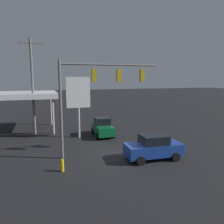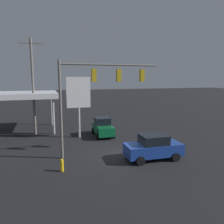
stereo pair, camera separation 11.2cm
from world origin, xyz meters
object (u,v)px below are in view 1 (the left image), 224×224
Objects in this scene: traffic_signal_assembly at (97,86)px; price_sign at (78,95)px; sedan_far at (154,147)px; hatchback_crossing at (103,127)px; utility_pole at (32,85)px; fire_hydrant at (62,165)px.

price_sign is (0.61, -5.65, -1.14)m from traffic_signal_assembly.
price_sign is 1.42× the size of sedan_far.
hatchback_crossing is (-2.55, 0.07, -3.57)m from price_sign.
utility_pole reaches higher than traffic_signal_assembly.
price_sign is 9.80m from sedan_far.
price_sign is at bearing -107.27° from fire_hydrant.
sedan_far is 8.13m from hatchback_crossing.
fire_hydrant is at bearing 38.29° from traffic_signal_assembly.
utility_pole is 8.88m from hatchback_crossing.
hatchback_crossing is 4.39× the size of fire_hydrant.
traffic_signal_assembly reaches higher than price_sign.
traffic_signal_assembly reaches higher than fire_hydrant.
traffic_signal_assembly is 1.26× the size of price_sign.
hatchback_crossing is at bearing -122.22° from fire_hydrant.
utility_pole reaches higher than hatchback_crossing.
sedan_far is at bearing 148.71° from traffic_signal_assembly.
sedan_far is (-8.90, 10.86, -4.57)m from utility_pole.
hatchback_crossing is (-1.95, -5.59, -4.71)m from traffic_signal_assembly.
traffic_signal_assembly is at bearing 120.74° from utility_pole.
traffic_signal_assembly is 5.80m from price_sign.
traffic_signal_assembly reaches higher than sedan_far.
traffic_signal_assembly is 7.56m from hatchback_crossing.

